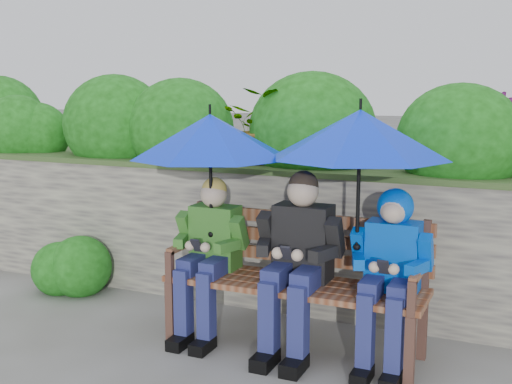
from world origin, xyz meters
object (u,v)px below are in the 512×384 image
at_px(boy_left, 209,249).
at_px(boy_middle, 298,255).
at_px(boy_right, 390,263).
at_px(umbrella_right, 360,134).
at_px(park_bench, 297,272).
at_px(umbrella_left, 210,136).

xyz_separation_m(boy_left, boy_middle, (0.60, -0.01, 0.03)).
distance_m(boy_middle, boy_right, 0.55).
bearing_deg(umbrella_right, park_bench, 169.96).
bearing_deg(park_bench, umbrella_left, -174.84).
bearing_deg(boy_left, umbrella_right, -0.13).
bearing_deg(boy_middle, umbrella_right, 0.88).
distance_m(boy_right, umbrella_right, 0.75).
height_order(park_bench, boy_left, boy_left).
bearing_deg(park_bench, boy_left, -173.46).
xyz_separation_m(boy_right, umbrella_right, (-0.19, -0.01, 0.73)).
xyz_separation_m(park_bench, boy_right, (0.58, -0.05, 0.14)).
distance_m(park_bench, boy_right, 0.60).
relative_size(umbrella_left, umbrella_right, 0.99).
xyz_separation_m(boy_middle, umbrella_left, (-0.59, 0.02, 0.69)).
distance_m(boy_left, boy_middle, 0.60).
bearing_deg(boy_middle, boy_left, 179.27).
distance_m(umbrella_left, umbrella_right, 0.95).
height_order(boy_middle, boy_right, boy_middle).
relative_size(boy_middle, boy_right, 1.07).
xyz_separation_m(park_bench, boy_left, (-0.58, -0.07, 0.10)).
distance_m(boy_left, umbrella_right, 1.23).
bearing_deg(boy_right, umbrella_right, -175.84).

